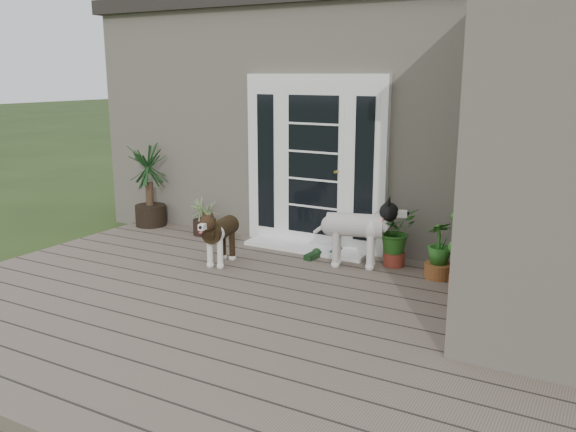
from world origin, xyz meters
The scene contains 15 objects.
deck centered at (0.00, 0.40, 0.06)m, with size 6.20×4.60×0.12m, color #6B5B4C.
house_main centered at (0.00, 4.65, 1.55)m, with size 7.40×4.00×3.10m, color #665E54.
roof_main centered at (0.00, 4.65, 3.20)m, with size 7.60×4.20×0.20m, color #2D2826.
door_unit centered at (-0.20, 2.60, 1.19)m, with size 1.90×0.14×2.15m, color white.
door_step centered at (-0.20, 2.40, 0.14)m, with size 1.60×0.40×0.05m, color white.
brindle_dog centered at (-0.80, 1.42, 0.42)m, with size 0.31×0.72×0.60m, color #2F2211, non-canonical shape.
white_dog centered at (0.58, 2.07, 0.47)m, with size 0.36×0.85×0.71m, color white, non-canonical shape.
spider_plant centered at (-1.76, 2.37, 0.40)m, with size 0.53×0.53×0.56m, color #8AAF6B, non-canonical shape.
yucca centered at (-2.75, 2.40, 0.72)m, with size 0.83×0.83×1.20m, color black, non-canonical shape.
herb_a centered at (0.97, 2.32, 0.42)m, with size 0.48×0.48×0.60m, color #245A19.
herb_b centered at (1.79, 2.29, 0.40)m, with size 0.37×0.37×0.55m, color #1A5C1E.
herb_c centered at (1.53, 2.15, 0.36)m, with size 0.31×0.31×0.48m, color #215F1B.
sapling centered at (1.90, 1.74, 0.90)m, with size 0.46×0.46×1.56m, color #1D5919, non-canonical shape.
clog_left centered at (0.21, 2.40, 0.16)m, with size 0.12×0.26×0.08m, color #14321A, non-canonical shape.
clog_right centered at (0.03, 2.11, 0.16)m, with size 0.13×0.29×0.09m, color black, non-canonical shape.
Camera 1 is at (3.14, -4.02, 2.26)m, focal length 37.50 mm.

